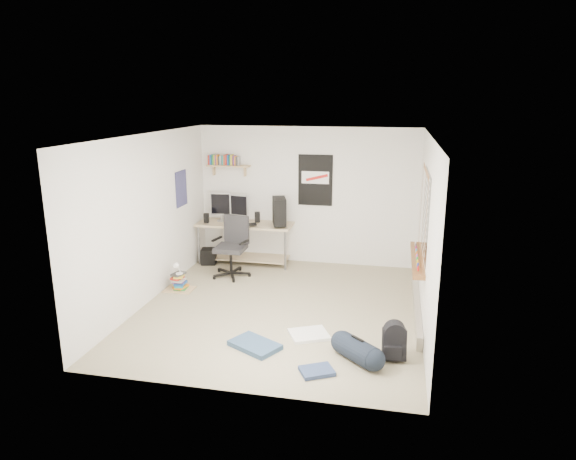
% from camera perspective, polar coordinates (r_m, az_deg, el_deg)
% --- Properties ---
extents(floor, '(4.00, 4.50, 0.01)m').
position_cam_1_polar(floor, '(7.62, -0.88, -8.71)').
color(floor, gray).
rests_on(floor, ground).
extents(ceiling, '(4.00, 4.50, 0.01)m').
position_cam_1_polar(ceiling, '(7.01, -0.96, 10.47)').
color(ceiling, white).
rests_on(ceiling, ground).
extents(back_wall, '(4.00, 0.01, 2.50)m').
position_cam_1_polar(back_wall, '(9.38, 2.14, 3.79)').
color(back_wall, silver).
rests_on(back_wall, ground).
extents(left_wall, '(0.01, 4.50, 2.50)m').
position_cam_1_polar(left_wall, '(7.90, -15.26, 1.20)').
color(left_wall, silver).
rests_on(left_wall, ground).
extents(right_wall, '(0.01, 4.50, 2.50)m').
position_cam_1_polar(right_wall, '(7.06, 15.16, -0.36)').
color(right_wall, silver).
rests_on(right_wall, ground).
extents(desk, '(1.89, 1.26, 0.79)m').
position_cam_1_polar(desk, '(9.59, -4.65, -1.45)').
color(desk, tan).
rests_on(desk, floor).
extents(monitor_left, '(0.39, 0.13, 0.42)m').
position_cam_1_polar(monitor_left, '(9.57, -7.43, 2.39)').
color(monitor_left, '#959499').
rests_on(monitor_left, desk).
extents(monitor_right, '(0.37, 0.16, 0.40)m').
position_cam_1_polar(monitor_right, '(9.47, -5.46, 2.25)').
color(monitor_right, '#B4B5BA').
rests_on(monitor_right, desk).
extents(pc_tower, '(0.34, 0.50, 0.48)m').
position_cam_1_polar(pc_tower, '(9.12, -0.98, 2.11)').
color(pc_tower, black).
rests_on(pc_tower, desk).
extents(keyboard, '(0.43, 0.28, 0.02)m').
position_cam_1_polar(keyboard, '(9.15, -4.79, 0.62)').
color(keyboard, black).
rests_on(keyboard, desk).
extents(speaker_left, '(0.10, 0.10, 0.17)m').
position_cam_1_polar(speaker_left, '(9.39, -9.06, 1.31)').
color(speaker_left, black).
rests_on(speaker_left, desk).
extents(speaker_right, '(0.12, 0.12, 0.18)m').
position_cam_1_polar(speaker_right, '(9.34, -3.43, 1.44)').
color(speaker_right, black).
rests_on(speaker_right, desk).
extents(office_chair, '(0.80, 0.80, 1.04)m').
position_cam_1_polar(office_chair, '(8.82, -6.40, -2.09)').
color(office_chair, '#252528').
rests_on(office_chair, floor).
extents(wall_shelf, '(0.80, 0.22, 0.24)m').
position_cam_1_polar(wall_shelf, '(9.53, -6.63, 7.11)').
color(wall_shelf, tan).
rests_on(wall_shelf, back_wall).
extents(poster_back_wall, '(0.62, 0.03, 0.92)m').
position_cam_1_polar(poster_back_wall, '(9.28, 3.05, 5.54)').
color(poster_back_wall, black).
rests_on(poster_back_wall, back_wall).
extents(poster_left_wall, '(0.02, 0.42, 0.60)m').
position_cam_1_polar(poster_left_wall, '(8.90, -11.78, 4.53)').
color(poster_left_wall, navy).
rests_on(poster_left_wall, left_wall).
extents(window, '(0.10, 1.50, 1.26)m').
position_cam_1_polar(window, '(7.30, 14.72, 1.78)').
color(window, brown).
rests_on(window, right_wall).
extents(baseboard_heater, '(0.08, 2.50, 0.18)m').
position_cam_1_polar(baseboard_heater, '(7.71, 14.10, -8.12)').
color(baseboard_heater, '#B7B2A8').
rests_on(baseboard_heater, floor).
extents(backpack, '(0.30, 0.25, 0.36)m').
position_cam_1_polar(backpack, '(6.28, 11.71, -12.31)').
color(backpack, black).
rests_on(backpack, floor).
extents(duffel_bag, '(0.39, 0.39, 0.54)m').
position_cam_1_polar(duffel_bag, '(6.21, 7.69, -13.09)').
color(duffel_bag, black).
rests_on(duffel_bag, floor).
extents(tshirt, '(0.61, 0.58, 0.04)m').
position_cam_1_polar(tshirt, '(6.80, 2.34, -11.52)').
color(tshirt, silver).
rests_on(tshirt, floor).
extents(jeans_a, '(0.72, 0.63, 0.07)m').
position_cam_1_polar(jeans_a, '(6.52, -3.71, -12.65)').
color(jeans_a, navy).
rests_on(jeans_a, floor).
extents(jeans_b, '(0.45, 0.41, 0.05)m').
position_cam_1_polar(jeans_b, '(5.98, 3.22, -15.37)').
color(jeans_b, navy).
rests_on(jeans_b, floor).
extents(book_stack, '(0.50, 0.46, 0.28)m').
position_cam_1_polar(book_stack, '(8.44, -12.01, -5.54)').
color(book_stack, olive).
rests_on(book_stack, floor).
extents(desk_lamp, '(0.16, 0.21, 0.18)m').
position_cam_1_polar(desk_lamp, '(8.34, -12.02, -4.12)').
color(desk_lamp, white).
rests_on(desk_lamp, book_stack).
extents(subwoofer, '(0.31, 0.31, 0.29)m').
position_cam_1_polar(subwoofer, '(9.62, -8.79, -2.92)').
color(subwoofer, black).
rests_on(subwoofer, floor).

